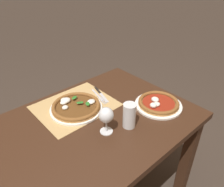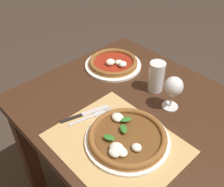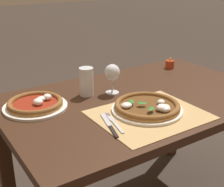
# 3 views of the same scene
# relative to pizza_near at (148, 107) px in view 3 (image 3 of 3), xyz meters

# --- Properties ---
(dining_table) EXTENTS (1.36, 0.85, 0.74)m
(dining_table) POSITION_rel_pizza_near_xyz_m (0.08, 0.16, -0.13)
(dining_table) COLOR #382114
(dining_table) RESTS_ON ground
(paper_placemat) EXTENTS (0.47, 0.39, 0.00)m
(paper_placemat) POSITION_rel_pizza_near_xyz_m (-0.02, -0.03, -0.02)
(paper_placemat) COLOR tan
(paper_placemat) RESTS_ON dining_table
(pizza_near) EXTENTS (0.32, 0.32, 0.05)m
(pizza_near) POSITION_rel_pizza_near_xyz_m (0.00, 0.00, 0.00)
(pizza_near) COLOR white
(pizza_near) RESTS_ON paper_placemat
(pizza_far) EXTENTS (0.30, 0.30, 0.05)m
(pizza_far) POSITION_rel_pizza_near_xyz_m (-0.41, 0.31, -0.00)
(pizza_far) COLOR white
(pizza_far) RESTS_ON dining_table
(wine_glass) EXTENTS (0.08, 0.08, 0.16)m
(wine_glass) POSITION_rel_pizza_near_xyz_m (-0.01, 0.28, 0.08)
(wine_glass) COLOR silver
(wine_glass) RESTS_ON dining_table
(pint_glass) EXTENTS (0.07, 0.07, 0.15)m
(pint_glass) POSITION_rel_pizza_near_xyz_m (-0.13, 0.32, 0.05)
(pint_glass) COLOR silver
(pint_glass) RESTS_ON dining_table
(fork) EXTENTS (0.06, 0.20, 0.00)m
(fork) POSITION_rel_pizza_near_xyz_m (-0.19, -0.01, -0.02)
(fork) COLOR #B7B7BC
(fork) RESTS_ON paper_placemat
(knife) EXTENTS (0.08, 0.21, 0.01)m
(knife) POSITION_rel_pizza_near_xyz_m (-0.22, -0.03, -0.02)
(knife) COLOR black
(knife) RESTS_ON paper_placemat
(votive_candle) EXTENTS (0.06, 0.06, 0.07)m
(votive_candle) POSITION_rel_pizza_near_xyz_m (0.55, 0.44, 0.00)
(votive_candle) COLOR #B23819
(votive_candle) RESTS_ON dining_table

